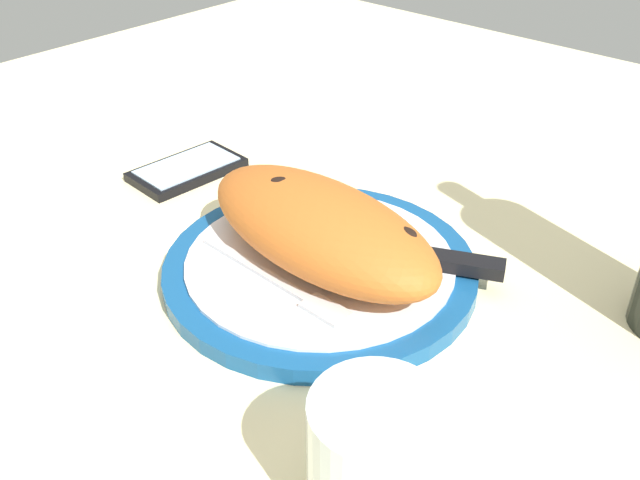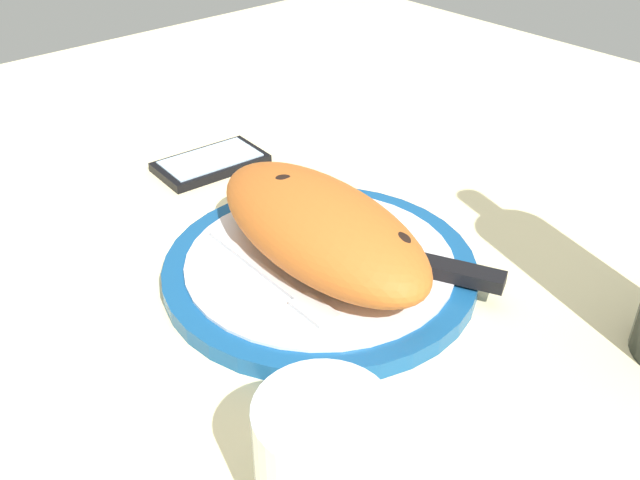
# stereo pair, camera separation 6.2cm
# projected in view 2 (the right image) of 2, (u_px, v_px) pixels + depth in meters

# --- Properties ---
(ground_plane) EXTENTS (1.50, 1.50, 0.03)m
(ground_plane) POSITION_uv_depth(u_px,v_px,m) (320.00, 289.00, 0.65)
(ground_plane) COLOR beige
(plate) EXTENTS (0.28, 0.28, 0.02)m
(plate) POSITION_uv_depth(u_px,v_px,m) (320.00, 268.00, 0.63)
(plate) COLOR navy
(plate) RESTS_ON ground_plane
(calzone) EXTENTS (0.26, 0.13, 0.07)m
(calzone) POSITION_uv_depth(u_px,v_px,m) (319.00, 229.00, 0.61)
(calzone) COLOR #C16023
(calzone) RESTS_ON plate
(fork) EXTENTS (0.17, 0.02, 0.00)m
(fork) POSITION_uv_depth(u_px,v_px,m) (278.00, 282.00, 0.60)
(fork) COLOR silver
(fork) RESTS_ON plate
(knife) EXTENTS (0.20, 0.11, 0.01)m
(knife) POSITION_uv_depth(u_px,v_px,m) (420.00, 265.00, 0.61)
(knife) COLOR silver
(knife) RESTS_ON plate
(smartphone) EXTENTS (0.08, 0.13, 0.01)m
(smartphone) POSITION_uv_depth(u_px,v_px,m) (211.00, 163.00, 0.81)
(smartphone) COLOR black
(smartphone) RESTS_ON ground_plane
(water_glass) EXTENTS (0.08, 0.08, 0.09)m
(water_glass) POSITION_uv_depth(u_px,v_px,m) (323.00, 474.00, 0.41)
(water_glass) COLOR silver
(water_glass) RESTS_ON ground_plane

